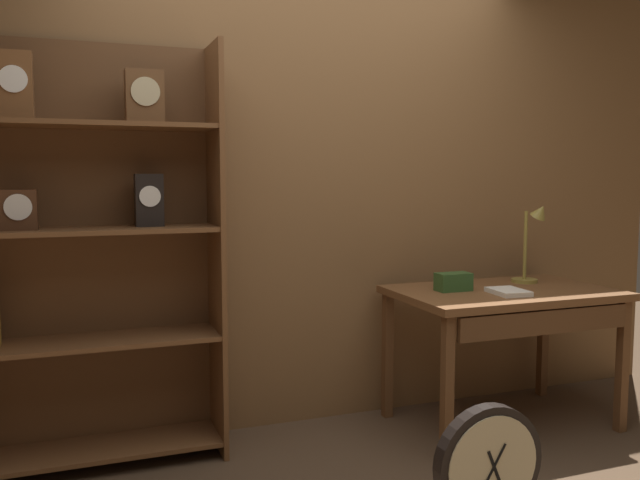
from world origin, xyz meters
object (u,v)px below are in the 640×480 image
object	(u,v)px
bookshelf	(84,253)
workbench	(506,306)
toolbox_small	(453,282)
round_clock_large	(488,466)
open_repair_manual	(508,292)
desk_lamp	(532,242)

from	to	relation	value
bookshelf	workbench	world-z (taller)	bookshelf
workbench	toolbox_small	bearing A→B (deg)	163.61
bookshelf	toolbox_small	bearing A→B (deg)	-6.45
workbench	round_clock_large	xyz separation A→B (m)	(-0.72, -0.88, -0.42)
toolbox_small	open_repair_manual	bearing A→B (deg)	-41.08
toolbox_small	round_clock_large	bearing A→B (deg)	-114.16
desk_lamp	round_clock_large	bearing A→B (deg)	-133.92
workbench	open_repair_manual	world-z (taller)	open_repair_manual
toolbox_small	open_repair_manual	world-z (taller)	toolbox_small
desk_lamp	open_repair_manual	world-z (taller)	desk_lamp
toolbox_small	round_clock_large	distance (m)	1.20
desk_lamp	round_clock_large	size ratio (longest dim) A/B	0.94
workbench	open_repair_manual	distance (m)	0.16
bookshelf	open_repair_manual	world-z (taller)	bookshelf
open_repair_manual	workbench	bearing A→B (deg)	62.53
bookshelf	desk_lamp	distance (m)	2.44
bookshelf	toolbox_small	world-z (taller)	bookshelf
desk_lamp	toolbox_small	distance (m)	0.61
bookshelf	desk_lamp	world-z (taller)	bookshelf
toolbox_small	workbench	bearing A→B (deg)	-16.39
workbench	round_clock_large	size ratio (longest dim) A/B	2.37
toolbox_small	desk_lamp	bearing A→B (deg)	7.47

